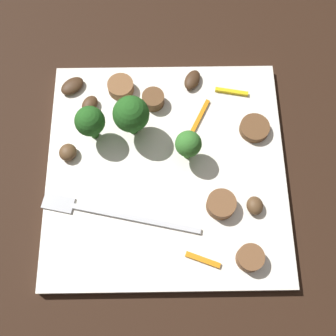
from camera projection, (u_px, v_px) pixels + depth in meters
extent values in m
plane|color=black|center=(168.00, 172.00, 0.49)|extent=(1.40, 1.40, 0.00)
cube|color=white|center=(168.00, 170.00, 0.49)|extent=(0.28, 0.28, 0.01)
cube|color=silver|center=(138.00, 219.00, 0.46)|extent=(0.14, 0.04, 0.00)
cube|color=silver|center=(60.00, 203.00, 0.47)|extent=(0.04, 0.03, 0.00)
cylinder|color=#408630|center=(190.00, 151.00, 0.48)|extent=(0.01, 0.01, 0.02)
sphere|color=#387A2D|center=(190.00, 144.00, 0.46)|extent=(0.03, 0.03, 0.03)
cylinder|color=#296420|center=(95.00, 130.00, 0.48)|extent=(0.01, 0.01, 0.03)
sphere|color=#235B1E|center=(92.00, 121.00, 0.46)|extent=(0.03, 0.03, 0.03)
cylinder|color=#296420|center=(135.00, 125.00, 0.49)|extent=(0.01, 0.01, 0.03)
sphere|color=#235B1E|center=(133.00, 114.00, 0.46)|extent=(0.04, 0.04, 0.04)
cylinder|color=brown|center=(252.00, 258.00, 0.44)|extent=(0.04, 0.04, 0.02)
cylinder|color=brown|center=(223.00, 204.00, 0.46)|extent=(0.05, 0.05, 0.02)
cylinder|color=brown|center=(256.00, 128.00, 0.49)|extent=(0.04, 0.04, 0.01)
cylinder|color=brown|center=(123.00, 87.00, 0.51)|extent=(0.04, 0.04, 0.01)
cylinder|color=brown|center=(155.00, 99.00, 0.51)|extent=(0.03, 0.03, 0.02)
ellipsoid|color=brown|center=(257.00, 206.00, 0.46)|extent=(0.02, 0.02, 0.01)
ellipsoid|color=#422B19|center=(194.00, 80.00, 0.52)|extent=(0.03, 0.03, 0.01)
ellipsoid|color=#4C331E|center=(92.00, 104.00, 0.50)|extent=(0.03, 0.03, 0.01)
ellipsoid|color=#422B19|center=(74.00, 86.00, 0.52)|extent=(0.04, 0.04, 0.01)
ellipsoid|color=brown|center=(70.00, 152.00, 0.48)|extent=(0.03, 0.03, 0.01)
cube|color=orange|center=(201.00, 117.00, 0.50)|extent=(0.03, 0.05, 0.00)
cube|color=yellow|center=(233.00, 92.00, 0.52)|extent=(0.04, 0.01, 0.00)
cube|color=orange|center=(205.00, 260.00, 0.44)|extent=(0.04, 0.02, 0.00)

